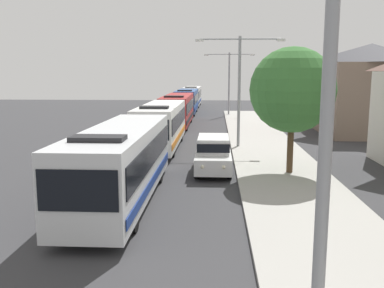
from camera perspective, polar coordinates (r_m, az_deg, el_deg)
bus_lead at (r=17.50m, az=-9.43°, el=-2.27°), size 2.58×11.10×3.21m
bus_second_in_line at (r=29.85m, az=-4.13°, el=2.68°), size 2.58×11.01×3.21m
bus_middle at (r=42.32m, az=-1.95°, el=4.70°), size 2.58×11.90×3.21m
bus_fourth_in_line at (r=55.36m, az=-0.73°, el=5.84°), size 2.58×10.88×3.21m
bus_rear at (r=67.88m, az=0.01°, el=6.51°), size 2.58×10.49×3.21m
white_suv at (r=22.60m, az=2.89°, el=-1.19°), size 1.86×4.83×1.90m
streetlamp_near at (r=6.34m, az=18.03°, el=10.53°), size 5.06×0.28×8.70m
streetlamp_mid at (r=29.67m, az=6.37°, el=8.70°), size 6.06×0.28×7.55m
streetlamp_far at (r=53.13m, az=5.01°, el=9.06°), size 6.17×0.28×7.56m
roadside_tree at (r=22.06m, az=13.34°, el=7.06°), size 4.31×4.31×6.39m
house_distant_gabled at (r=39.87m, az=22.71°, el=6.90°), size 8.25×9.63×7.71m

